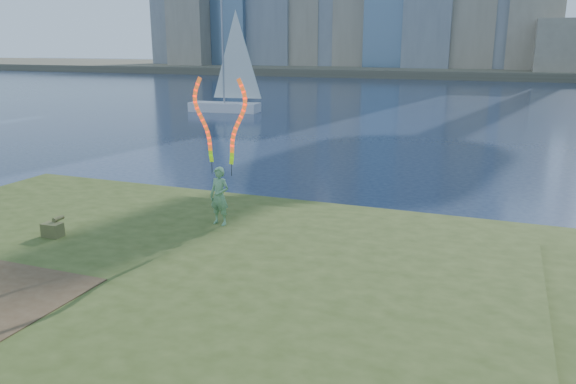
% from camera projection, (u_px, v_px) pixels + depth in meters
% --- Properties ---
extents(ground, '(320.00, 320.00, 0.00)m').
position_uv_depth(ground, '(185.00, 289.00, 11.96)').
color(ground, '#1A2843').
rests_on(ground, ground).
extents(grassy_knoll, '(20.00, 18.00, 0.80)m').
position_uv_depth(grassy_knoll, '(115.00, 323.00, 9.80)').
color(grassy_knoll, '#354418').
rests_on(grassy_knoll, ground).
extents(far_shore, '(320.00, 40.00, 1.20)m').
position_uv_depth(far_shore, '(473.00, 70.00, 97.44)').
color(far_shore, '#514C3C').
rests_on(far_shore, ground).
extents(woman_with_ribbons, '(1.95, 0.43, 3.83)m').
position_uv_depth(woman_with_ribbons, '(220.00, 165.00, 13.32)').
color(woman_with_ribbons, '#146718').
rests_on(woman_with_ribbons, grassy_knoll).
extents(canvas_bag, '(0.44, 0.50, 0.42)m').
position_uv_depth(canvas_bag, '(53.00, 229.00, 12.77)').
color(canvas_bag, brown).
rests_on(canvas_bag, grassy_knoll).
extents(sailboat, '(5.74, 2.21, 8.62)m').
position_uv_depth(sailboat, '(228.00, 92.00, 42.63)').
color(sailboat, white).
rests_on(sailboat, ground).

